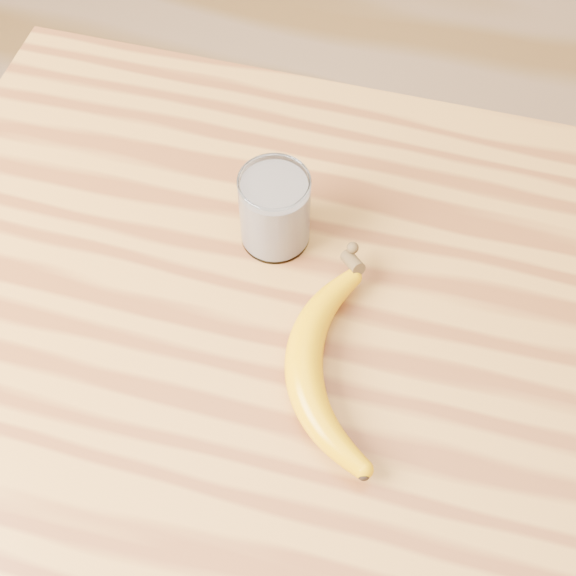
# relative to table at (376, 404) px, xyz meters

# --- Properties ---
(room) EXTENTS (4.04, 4.04, 2.70)m
(room) POSITION_rel_table_xyz_m (0.00, 0.00, 0.58)
(room) COLOR olive
(room) RESTS_ON ground
(table) EXTENTS (1.20, 0.80, 0.90)m
(table) POSITION_rel_table_xyz_m (0.00, 0.00, 0.00)
(table) COLOR #A26A2A
(table) RESTS_ON ground
(smoothie_glass) EXTENTS (0.08, 0.08, 0.10)m
(smoothie_glass) POSITION_rel_table_xyz_m (-0.16, 0.12, 0.18)
(smoothie_glass) COLOR white
(smoothie_glass) RESTS_ON table
(banana) EXTENTS (0.21, 0.36, 0.04)m
(banana) POSITION_rel_table_xyz_m (-0.08, -0.05, 0.15)
(banana) COLOR #D28F00
(banana) RESTS_ON table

